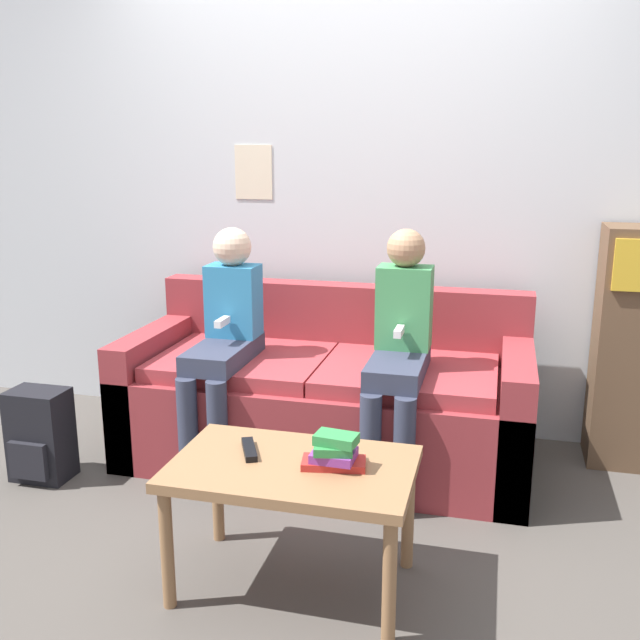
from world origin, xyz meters
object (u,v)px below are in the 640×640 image
object	(u,v)px
couch	(327,401)
coffee_table	(293,480)
backpack	(40,436)
person_left	(224,335)
tv_remote	(249,450)
person_right	(399,347)

from	to	relation	value
couch	coffee_table	distance (m)	1.07
couch	backpack	xyz separation A→B (m)	(-1.21, -0.55, -0.08)
person_left	tv_remote	xyz separation A→B (m)	(0.41, -0.81, -0.17)
person_left	backpack	world-z (taller)	person_left
backpack	person_left	bearing A→B (deg)	24.81
coffee_table	person_left	bearing A→B (deg)	124.16
couch	coffee_table	xyz separation A→B (m)	(0.14, -1.05, 0.11)
tv_remote	person_right	bearing A→B (deg)	38.31
couch	backpack	distance (m)	1.33
couch	person_right	size ratio (longest dim) A/B	1.66
coffee_table	backpack	xyz separation A→B (m)	(-1.35, 0.50, -0.19)
person_left	coffee_table	bearing A→B (deg)	-55.84
couch	tv_remote	xyz separation A→B (m)	(-0.03, -1.00, 0.18)
couch	coffee_table	bearing A→B (deg)	-82.33
person_left	person_right	xyz separation A→B (m)	(0.81, 0.00, 0.00)
person_left	tv_remote	distance (m)	0.93
couch	person_right	xyz separation A→B (m)	(0.37, -0.19, 0.35)
person_right	tv_remote	bearing A→B (deg)	-116.18
person_left	person_right	distance (m)	0.81
couch	backpack	world-z (taller)	couch
tv_remote	backpack	xyz separation A→B (m)	(-1.18, 0.46, -0.26)
tv_remote	backpack	distance (m)	1.29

